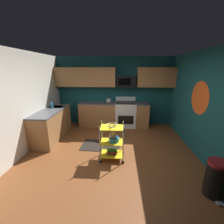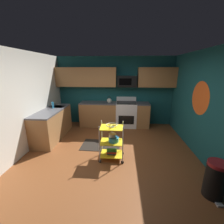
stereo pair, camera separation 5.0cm
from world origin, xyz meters
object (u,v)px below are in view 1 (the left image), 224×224
(microwave, at_px, (126,81))
(rolling_cart, at_px, (112,142))
(mixing_bowl_small, at_px, (113,135))
(trash_can, at_px, (216,179))
(fruit_bowl, at_px, (112,125))
(oven_range, at_px, (125,114))
(book_stack, at_px, (112,152))
(dish_soap_bottle, at_px, (52,105))
(kettle, at_px, (109,101))
(mixing_bowl_large, at_px, (114,139))

(microwave, height_order, rolling_cart, microwave)
(mixing_bowl_small, bearing_deg, trash_can, -29.67)
(microwave, xyz_separation_m, fruit_bowl, (-0.39, -2.38, -0.82))
(oven_range, relative_size, microwave, 1.57)
(oven_range, relative_size, book_stack, 4.29)
(microwave, height_order, dish_soap_bottle, microwave)
(fruit_bowl, bearing_deg, kettle, 96.38)
(microwave, relative_size, mixing_bowl_large, 2.78)
(rolling_cart, height_order, trash_can, rolling_cart)
(fruit_bowl, height_order, mixing_bowl_large, fruit_bowl)
(fruit_bowl, bearing_deg, oven_range, 80.24)
(oven_range, bearing_deg, book_stack, -99.76)
(microwave, bearing_deg, fruit_bowl, -99.33)
(oven_range, bearing_deg, trash_can, -66.23)
(mixing_bowl_large, relative_size, mixing_bowl_small, 1.38)
(rolling_cart, xyz_separation_m, mixing_bowl_large, (0.05, 0.00, 0.07))
(book_stack, bearing_deg, trash_can, -29.07)
(book_stack, height_order, dish_soap_bottle, dish_soap_bottle)
(microwave, distance_m, mixing_bowl_small, 2.62)
(microwave, bearing_deg, rolling_cart, -99.33)
(oven_range, relative_size, rolling_cart, 1.20)
(trash_can, bearing_deg, kettle, 122.49)
(oven_range, xyz_separation_m, mixing_bowl_large, (-0.34, -2.27, 0.04))
(fruit_bowl, xyz_separation_m, book_stack, (0.00, -0.00, -0.69))
(rolling_cart, bearing_deg, dish_soap_bottle, 147.17)
(mixing_bowl_large, distance_m, trash_can, 2.08)
(mixing_bowl_small, height_order, trash_can, trash_can)
(oven_range, height_order, mixing_bowl_small, oven_range)
(trash_can, bearing_deg, dish_soap_bottle, 148.94)
(oven_range, distance_m, fruit_bowl, 2.34)
(mixing_bowl_small, xyz_separation_m, trash_can, (1.83, -1.04, -0.29))
(oven_range, bearing_deg, fruit_bowl, -99.76)
(fruit_bowl, xyz_separation_m, mixing_bowl_small, (0.01, 0.02, -0.26))
(mixing_bowl_large, distance_m, kettle, 2.34)
(mixing_bowl_small, bearing_deg, kettle, 96.76)
(microwave, xyz_separation_m, kettle, (-0.64, -0.11, -0.70))
(fruit_bowl, bearing_deg, dish_soap_bottle, 147.17)
(microwave, bearing_deg, trash_can, -66.87)
(fruit_bowl, distance_m, dish_soap_bottle, 2.37)
(mixing_bowl_small, relative_size, dish_soap_bottle, 0.91)
(mixing_bowl_large, height_order, dish_soap_bottle, dish_soap_bottle)
(mixing_bowl_large, bearing_deg, rolling_cart, -180.00)
(fruit_bowl, bearing_deg, trash_can, -29.07)
(rolling_cart, bearing_deg, book_stack, 104.04)
(kettle, bearing_deg, book_stack, -83.62)
(mixing_bowl_small, relative_size, book_stack, 0.71)
(fruit_bowl, relative_size, mixing_bowl_small, 1.49)
(book_stack, bearing_deg, kettle, 96.38)
(kettle, xyz_separation_m, trash_can, (2.10, -3.29, -0.67))
(fruit_bowl, relative_size, mixing_bowl_large, 1.08)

